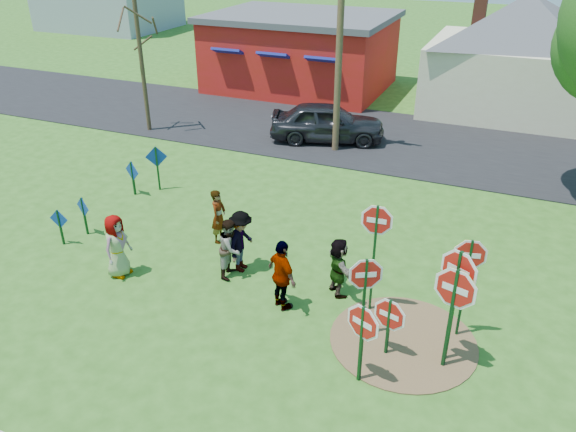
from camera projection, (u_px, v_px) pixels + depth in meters
name	position (u px, v px, depth m)	size (l,w,h in m)	color
ground	(241.00, 273.00, 14.65)	(120.00, 120.00, 0.00)	#2A5718
road	(364.00, 136.00, 24.02)	(120.00, 7.50, 0.04)	black
dirt_patch	(403.00, 341.00, 12.27)	(3.20, 3.20, 0.03)	brown
red_building	(301.00, 51.00, 30.31)	(9.40, 7.69, 3.90)	#A61D10
cream_house	(521.00, 49.00, 26.07)	(9.40, 9.40, 6.50)	beige
stop_sign_a	(362.00, 328.00, 10.65)	(0.95, 0.40, 1.94)	#0F3919
stop_sign_b	(376.00, 232.00, 12.32)	(0.97, 0.09, 2.88)	#0F3919
stop_sign_c	(457.00, 282.00, 10.88)	(1.00, 0.55, 2.79)	#0F3919
stop_sign_d	(468.00, 264.00, 11.61)	(0.92, 0.22, 2.55)	#0F3919
stop_sign_e	(389.00, 318.00, 11.50)	(0.95, 0.28, 1.51)	#0F3919
stop_sign_f	(454.00, 296.00, 10.79)	(1.13, 0.34, 2.51)	#0F3919
stop_sign_g	(365.00, 281.00, 11.78)	(0.89, 0.50, 2.12)	#0F3919
blue_diamond_a	(60.00, 223.00, 15.67)	(0.58, 0.08, 1.10)	#0F3919
blue_diamond_b	(84.00, 212.00, 16.17)	(0.59, 0.21, 1.19)	#0F3919
blue_diamond_c	(133.00, 174.00, 18.58)	(0.66, 0.23, 1.19)	#0F3919
blue_diamond_d	(157.00, 163.00, 18.79)	(0.64, 0.38, 1.57)	#0F3919
person_a	(117.00, 246.00, 14.23)	(0.83, 0.54, 1.71)	#374488
person_b	(219.00, 216.00, 15.79)	(0.58, 0.38, 1.59)	#1D6E5D
person_c	(231.00, 248.00, 14.25)	(0.78, 0.61, 1.60)	brown
person_d	(241.00, 241.00, 14.44)	(1.09, 0.63, 1.69)	#2D2D31
person_e	(282.00, 276.00, 12.95)	(1.06, 0.44, 1.80)	#442B53
person_f	(339.00, 267.00, 13.52)	(1.41, 0.45, 1.52)	#1C5130
suv	(327.00, 122.00, 23.12)	(1.88, 4.66, 1.59)	#323237
utility_pole	(340.00, 39.00, 20.53)	(2.02, 0.28, 8.24)	#4C3823
bare_tree_west	(139.00, 41.00, 22.94)	(1.80, 1.80, 5.92)	#382819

